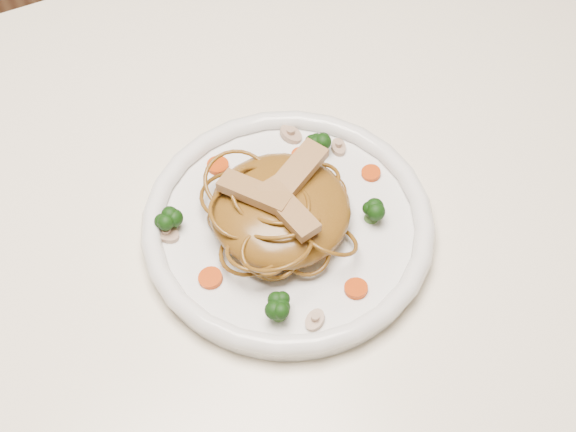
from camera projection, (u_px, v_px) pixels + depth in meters
name	position (u px, v px, depth m)	size (l,w,h in m)	color
table	(212.00, 283.00, 0.87)	(1.20, 0.80, 0.75)	white
plate	(288.00, 229.00, 0.78)	(0.28, 0.28, 0.02)	white
noodle_mound	(280.00, 210.00, 0.76)	(0.13, 0.13, 0.04)	brown
chicken_a	(295.00, 174.00, 0.74)	(0.08, 0.02, 0.01)	#AE8552
chicken_b	(254.00, 192.00, 0.73)	(0.07, 0.02, 0.01)	#AE8552
chicken_c	(288.00, 209.00, 0.72)	(0.07, 0.02, 0.01)	#AE8552
broccoli_0	(317.00, 141.00, 0.82)	(0.02, 0.02, 0.03)	#0D340A
broccoli_1	(168.00, 218.00, 0.76)	(0.02, 0.02, 0.03)	#0D340A
broccoli_2	(279.00, 306.00, 0.70)	(0.03, 0.03, 0.03)	#0D340A
broccoli_3	(372.00, 210.00, 0.77)	(0.02, 0.02, 0.03)	#0D340A
carrot_0	(300.00, 156.00, 0.82)	(0.02, 0.02, 0.01)	#BD3606
carrot_1	(210.00, 278.00, 0.74)	(0.02, 0.02, 0.01)	#BD3606
carrot_2	(371.00, 173.00, 0.81)	(0.02, 0.02, 0.01)	#BD3606
carrot_3	(218.00, 165.00, 0.81)	(0.02, 0.02, 0.01)	#BD3606
carrot_4	(356.00, 288.00, 0.73)	(0.02, 0.02, 0.01)	#BD3606
mushroom_0	(315.00, 320.00, 0.71)	(0.02, 0.02, 0.01)	tan
mushroom_1	(338.00, 147.00, 0.82)	(0.02, 0.02, 0.01)	tan
mushroom_2	(167.00, 234.00, 0.76)	(0.02, 0.02, 0.01)	tan
mushroom_3	(291.00, 134.00, 0.83)	(0.03, 0.03, 0.01)	tan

